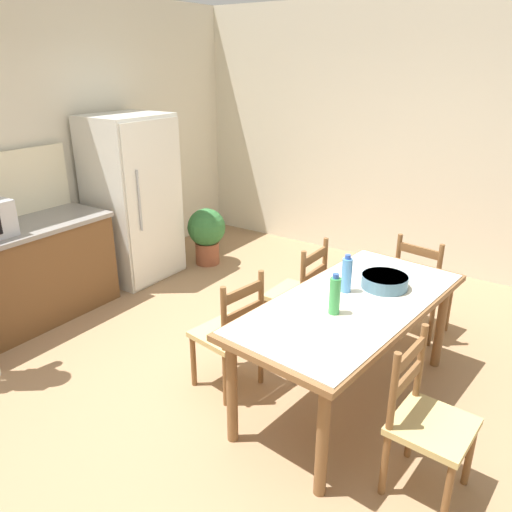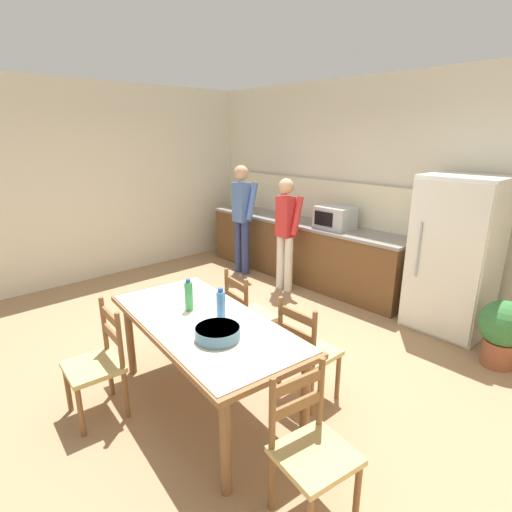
# 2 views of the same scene
# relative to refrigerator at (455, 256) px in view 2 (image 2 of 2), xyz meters

# --- Properties ---
(ground_plane) EXTENTS (8.32, 8.32, 0.00)m
(ground_plane) POSITION_rel_refrigerator_xyz_m (-1.21, -2.19, -0.87)
(ground_plane) COLOR #9E7A56
(wall_back) EXTENTS (6.52, 0.12, 2.90)m
(wall_back) POSITION_rel_refrigerator_xyz_m (-1.21, 0.47, 0.58)
(wall_back) COLOR beige
(wall_back) RESTS_ON ground
(wall_left) EXTENTS (0.12, 5.20, 2.90)m
(wall_left) POSITION_rel_refrigerator_xyz_m (-4.47, -2.19, 0.58)
(wall_left) COLOR beige
(wall_left) RESTS_ON ground
(kitchen_counter) EXTENTS (3.51, 0.66, 0.90)m
(kitchen_counter) POSITION_rel_refrigerator_xyz_m (-2.27, 0.04, -0.42)
(kitchen_counter) COLOR brown
(kitchen_counter) RESTS_ON ground
(counter_splashback) EXTENTS (3.47, 0.03, 0.60)m
(counter_splashback) POSITION_rel_refrigerator_xyz_m (-2.26, 0.35, 0.33)
(counter_splashback) COLOR beige
(counter_splashback) RESTS_ON kitchen_counter
(refrigerator) EXTENTS (0.81, 0.73, 1.75)m
(refrigerator) POSITION_rel_refrigerator_xyz_m (0.00, 0.00, 0.00)
(refrigerator) COLOR silver
(refrigerator) RESTS_ON ground
(microwave) EXTENTS (0.50, 0.39, 0.30)m
(microwave) POSITION_rel_refrigerator_xyz_m (-1.65, 0.02, 0.18)
(microwave) COLOR #B2B7BC
(microwave) RESTS_ON kitchen_counter
(dining_table) EXTENTS (1.93, 1.05, 0.78)m
(dining_table) POSITION_rel_refrigerator_xyz_m (-0.75, -2.86, -0.18)
(dining_table) COLOR brown
(dining_table) RESTS_ON ground
(bottle_near_centre) EXTENTS (0.07, 0.07, 0.27)m
(bottle_near_centre) POSITION_rel_refrigerator_xyz_m (-0.98, -2.84, 0.03)
(bottle_near_centre) COLOR green
(bottle_near_centre) RESTS_ON dining_table
(bottle_off_centre) EXTENTS (0.07, 0.07, 0.27)m
(bottle_off_centre) POSITION_rel_refrigerator_xyz_m (-0.64, -2.76, 0.03)
(bottle_off_centre) COLOR #4C8ED6
(bottle_off_centre) RESTS_ON dining_table
(serving_bowl) EXTENTS (0.32, 0.32, 0.09)m
(serving_bowl) POSITION_rel_refrigerator_xyz_m (-0.43, -2.96, -0.05)
(serving_bowl) COLOR slate
(serving_bowl) RESTS_ON dining_table
(chair_side_far_right) EXTENTS (0.43, 0.41, 0.91)m
(chair_side_far_right) POSITION_rel_refrigerator_xyz_m (-0.25, -2.19, -0.43)
(chair_side_far_right) COLOR brown
(chair_side_far_right) RESTS_ON ground
(chair_side_near_left) EXTENTS (0.45, 0.43, 0.91)m
(chair_side_near_left) POSITION_rel_refrigerator_xyz_m (-1.24, -3.53, -0.43)
(chair_side_near_left) COLOR brown
(chair_side_near_left) RESTS_ON ground
(chair_side_far_left) EXTENTS (0.48, 0.46, 0.91)m
(chair_side_far_left) POSITION_rel_refrigerator_xyz_m (-1.08, -2.10, -0.43)
(chair_side_far_left) COLOR brown
(chair_side_far_left) RESTS_ON ground
(chair_head_end) EXTENTS (0.46, 0.48, 0.91)m
(chair_head_end) POSITION_rel_refrigerator_xyz_m (0.46, -2.99, -0.43)
(chair_head_end) COLOR brown
(chair_head_end) RESTS_ON ground
(person_at_sink) EXTENTS (0.43, 0.30, 1.71)m
(person_at_sink) POSITION_rel_refrigerator_xyz_m (-3.05, -0.48, 0.09)
(person_at_sink) COLOR navy
(person_at_sink) RESTS_ON ground
(person_at_counter) EXTENTS (0.40, 0.28, 1.59)m
(person_at_counter) POSITION_rel_refrigerator_xyz_m (-2.09, -0.50, 0.02)
(person_at_counter) COLOR silver
(person_at_counter) RESTS_ON ground
(potted_plant) EXTENTS (0.44, 0.44, 0.67)m
(potted_plant) POSITION_rel_refrigerator_xyz_m (0.69, -0.43, -0.49)
(potted_plant) COLOR brown
(potted_plant) RESTS_ON ground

